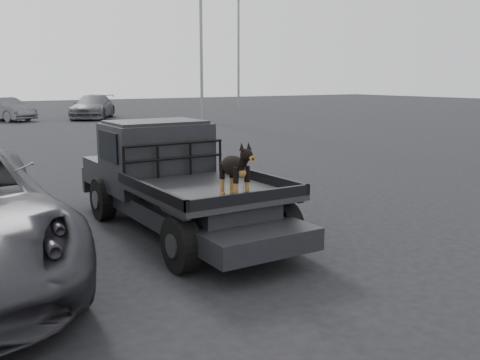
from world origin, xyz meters
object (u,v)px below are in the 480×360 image
dog (234,170)px  distant_car_a (5,109)px  floodlight_far (238,18)px  flatbed_ute (181,205)px  distant_car_b (93,107)px

dog → distant_car_a: 29.17m
dog → floodlight_far: floodlight_far is taller
floodlight_far → flatbed_ute: bearing=-123.7°
flatbed_ute → floodlight_far: (19.48, 29.21, 6.80)m
dog → floodlight_far: 37.00m
distant_car_a → floodlight_far: 19.13m
flatbed_ute → distant_car_b: distant_car_b is taller
distant_car_a → floodlight_far: floodlight_far is taller
flatbed_ute → distant_car_b: (6.71, 26.52, 0.29)m
flatbed_ute → dog: dog is taller
floodlight_far → distant_car_b: bearing=-168.1°
distant_car_a → floodlight_far: bearing=-19.3°
flatbed_ute → distant_car_a: distant_car_a is taller
dog → distant_car_a: (1.58, 29.12, -0.58)m
distant_car_b → floodlight_far: 14.59m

